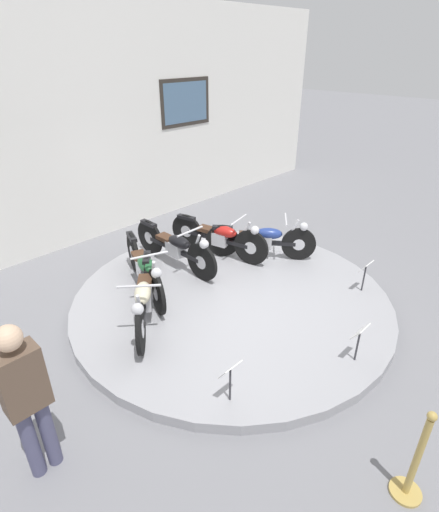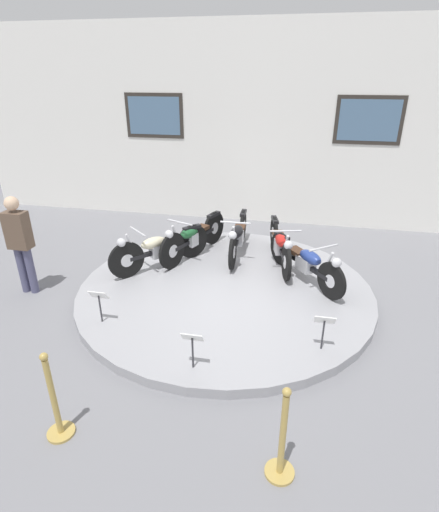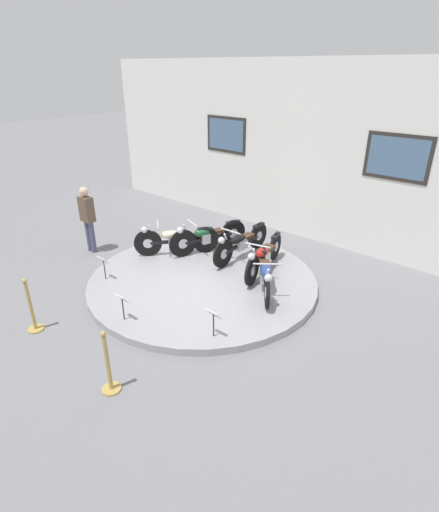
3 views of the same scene
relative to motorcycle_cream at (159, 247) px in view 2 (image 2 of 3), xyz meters
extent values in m
plane|color=slate|center=(1.29, -0.44, -0.53)|extent=(60.00, 60.00, 0.00)
cylinder|color=#99999E|center=(1.29, -0.44, -0.46)|extent=(4.80, 4.80, 0.14)
cube|color=white|center=(1.29, 3.31, 1.67)|extent=(14.00, 0.20, 4.41)
cube|color=#2D2823|center=(-1.11, 3.20, 1.90)|extent=(1.40, 0.02, 1.00)
cube|color=slate|center=(-1.11, 3.19, 1.90)|extent=(1.24, 0.02, 0.84)
cube|color=#2D2823|center=(3.69, 3.20, 1.90)|extent=(1.40, 0.02, 1.00)
cube|color=slate|center=(3.69, 3.19, 1.90)|extent=(1.24, 0.02, 0.84)
cylinder|color=black|center=(-0.41, -0.48, -0.06)|extent=(0.46, 0.53, 0.65)
cylinder|color=silver|center=(-0.41, -0.48, -0.06)|extent=(0.20, 0.21, 0.23)
cylinder|color=black|center=(0.47, 0.54, -0.06)|extent=(0.46, 0.53, 0.65)
cylinder|color=silver|center=(0.47, 0.54, -0.06)|extent=(0.20, 0.21, 0.23)
cube|color=black|center=(0.03, 0.03, -0.06)|extent=(0.86, 0.99, 0.07)
cube|color=silver|center=(0.00, 0.00, -0.04)|extent=(0.36, 0.37, 0.24)
ellipsoid|color=beige|center=(-0.06, -0.07, 0.12)|extent=(0.48, 0.51, 0.20)
cube|color=#472D1E|center=(0.17, 0.20, 0.08)|extent=(0.36, 0.37, 0.07)
cube|color=black|center=(0.47, 0.54, 0.21)|extent=(0.31, 0.34, 0.06)
cylinder|color=silver|center=(-0.32, -0.37, 0.14)|extent=(0.20, 0.22, 0.54)
cylinder|color=silver|center=(-0.25, -0.29, 0.40)|extent=(0.43, 0.38, 0.03)
sphere|color=silver|center=(-0.45, -0.53, 0.28)|extent=(0.15, 0.15, 0.15)
cylinder|color=black|center=(0.23, 0.02, -0.05)|extent=(0.29, 0.64, 0.67)
cylinder|color=silver|center=(0.23, 0.02, -0.05)|extent=(0.14, 0.24, 0.23)
cylinder|color=black|center=(0.72, 1.28, -0.05)|extent=(0.29, 0.64, 0.67)
cylinder|color=silver|center=(0.72, 1.28, -0.05)|extent=(0.14, 0.24, 0.23)
cube|color=black|center=(0.48, 0.65, -0.05)|extent=(0.51, 1.19, 0.07)
cube|color=silver|center=(0.46, 0.62, -0.03)|extent=(0.30, 0.37, 0.24)
ellipsoid|color=#1E562D|center=(0.43, 0.52, 0.13)|extent=(0.38, 0.53, 0.20)
cube|color=#472D1E|center=(0.55, 0.86, 0.09)|extent=(0.30, 0.37, 0.07)
cube|color=black|center=(0.72, 1.28, 0.23)|extent=(0.22, 0.37, 0.06)
cylinder|color=silver|center=(0.29, 0.16, 0.15)|extent=(0.13, 0.25, 0.54)
cylinder|color=silver|center=(0.33, 0.26, 0.41)|extent=(0.52, 0.22, 0.03)
sphere|color=silver|center=(0.21, -0.03, 0.29)|extent=(0.15, 0.15, 0.15)
cylinder|color=black|center=(1.29, 0.22, -0.07)|extent=(0.06, 0.65, 0.64)
cylinder|color=silver|center=(1.29, 0.22, -0.07)|extent=(0.07, 0.23, 0.23)
cylinder|color=black|center=(1.28, 1.57, -0.07)|extent=(0.06, 0.65, 0.64)
cylinder|color=silver|center=(1.28, 1.57, -0.07)|extent=(0.07, 0.23, 0.23)
cube|color=black|center=(1.29, 0.90, -0.07)|extent=(0.09, 1.24, 0.07)
cube|color=silver|center=(1.29, 0.86, -0.05)|extent=(0.20, 0.32, 0.24)
ellipsoid|color=black|center=(1.29, 0.76, 0.11)|extent=(0.23, 0.48, 0.20)
cube|color=#472D1E|center=(1.28, 1.12, 0.07)|extent=(0.20, 0.32, 0.07)
cube|color=black|center=(1.28, 1.57, 0.21)|extent=(0.10, 0.36, 0.06)
cylinder|color=silver|center=(1.29, 0.37, 0.13)|extent=(0.05, 0.25, 0.54)
cylinder|color=silver|center=(1.29, 0.48, 0.39)|extent=(0.54, 0.04, 0.03)
sphere|color=silver|center=(1.29, 0.16, 0.27)|extent=(0.15, 0.15, 0.15)
cylinder|color=black|center=(2.25, 0.00, -0.07)|extent=(0.20, 0.63, 0.64)
cylinder|color=silver|center=(2.25, 0.00, -0.07)|extent=(0.11, 0.23, 0.22)
cylinder|color=black|center=(1.94, 1.31, -0.07)|extent=(0.20, 0.63, 0.64)
cylinder|color=silver|center=(1.94, 1.31, -0.07)|extent=(0.11, 0.23, 0.22)
cube|color=black|center=(2.09, 0.65, -0.07)|extent=(0.35, 1.23, 0.07)
cube|color=silver|center=(2.10, 0.61, -0.05)|extent=(0.27, 0.36, 0.24)
ellipsoid|color=red|center=(2.13, 0.52, 0.11)|extent=(0.32, 0.52, 0.20)
cube|color=#472D1E|center=(2.04, 0.87, 0.07)|extent=(0.27, 0.36, 0.07)
cube|color=black|center=(1.94, 1.31, 0.20)|extent=(0.18, 0.37, 0.06)
cylinder|color=silver|center=(2.21, 0.14, 0.13)|extent=(0.10, 0.25, 0.54)
cylinder|color=silver|center=(2.19, 0.25, 0.39)|extent=(0.53, 0.15, 0.03)
sphere|color=silver|center=(2.26, -0.06, 0.27)|extent=(0.15, 0.15, 0.15)
cylinder|color=black|center=(2.96, -0.50, -0.09)|extent=(0.42, 0.51, 0.60)
cylinder|color=silver|center=(2.96, -0.50, -0.09)|extent=(0.18, 0.21, 0.21)
cylinder|color=black|center=(2.13, 0.56, -0.09)|extent=(0.42, 0.51, 0.60)
cylinder|color=silver|center=(2.13, 0.56, -0.09)|extent=(0.18, 0.21, 0.21)
cube|color=black|center=(2.54, 0.03, -0.09)|extent=(0.82, 1.02, 0.07)
cube|color=silver|center=(2.57, 0.00, -0.07)|extent=(0.36, 0.38, 0.24)
ellipsoid|color=navy|center=(2.63, -0.08, 0.09)|extent=(0.47, 0.51, 0.20)
cube|color=#472D1E|center=(2.41, 0.20, 0.05)|extent=(0.36, 0.38, 0.07)
cube|color=black|center=(2.13, 0.56, 0.17)|extent=(0.30, 0.34, 0.06)
cylinder|color=silver|center=(2.87, -0.38, 0.11)|extent=(0.19, 0.22, 0.54)
cylinder|color=silver|center=(2.80, -0.30, 0.37)|extent=(0.44, 0.36, 0.03)
sphere|color=silver|center=(3.00, -0.55, 0.25)|extent=(0.15, 0.15, 0.15)
cylinder|color=#333338|center=(-0.23, -1.82, -0.18)|extent=(0.02, 0.02, 0.42)
cube|color=white|center=(-0.23, -1.82, 0.05)|extent=(0.26, 0.11, 0.15)
cylinder|color=#333338|center=(1.29, -2.49, -0.18)|extent=(0.02, 0.02, 0.42)
cube|color=white|center=(1.29, -2.49, 0.05)|extent=(0.26, 0.11, 0.15)
cylinder|color=#333338|center=(2.81, -1.82, -0.18)|extent=(0.02, 0.02, 0.42)
cube|color=white|center=(2.81, -1.82, 0.05)|extent=(0.26, 0.11, 0.15)
cylinder|color=#4C4C6B|center=(-2.02, -1.03, -0.13)|extent=(0.13, 0.13, 0.80)
cylinder|color=#4C4C6B|center=(-1.86, -1.03, -0.13)|extent=(0.13, 0.13, 0.80)
cube|color=brown|center=(-1.94, -1.03, 0.57)|extent=(0.36, 0.22, 0.60)
sphere|color=beige|center=(-1.94, -1.03, 1.01)|extent=(0.22, 0.22, 0.22)
cylinder|color=tan|center=(0.17, -3.58, -0.52)|extent=(0.28, 0.28, 0.03)
cylinder|color=tan|center=(0.17, -3.58, -0.06)|extent=(0.06, 0.06, 0.95)
sphere|color=tan|center=(0.17, -3.58, 0.45)|extent=(0.08, 0.08, 0.08)
cylinder|color=tan|center=(2.40, -3.58, -0.52)|extent=(0.28, 0.28, 0.03)
cylinder|color=tan|center=(2.40, -3.58, -0.06)|extent=(0.06, 0.06, 0.95)
sphere|color=tan|center=(2.40, -3.58, 0.45)|extent=(0.08, 0.08, 0.08)
camera|label=1|loc=(-2.54, -3.90, 3.02)|focal=28.00mm
camera|label=2|loc=(2.36, -6.14, 2.85)|focal=28.00mm
camera|label=3|loc=(6.41, -5.87, 3.69)|focal=28.00mm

